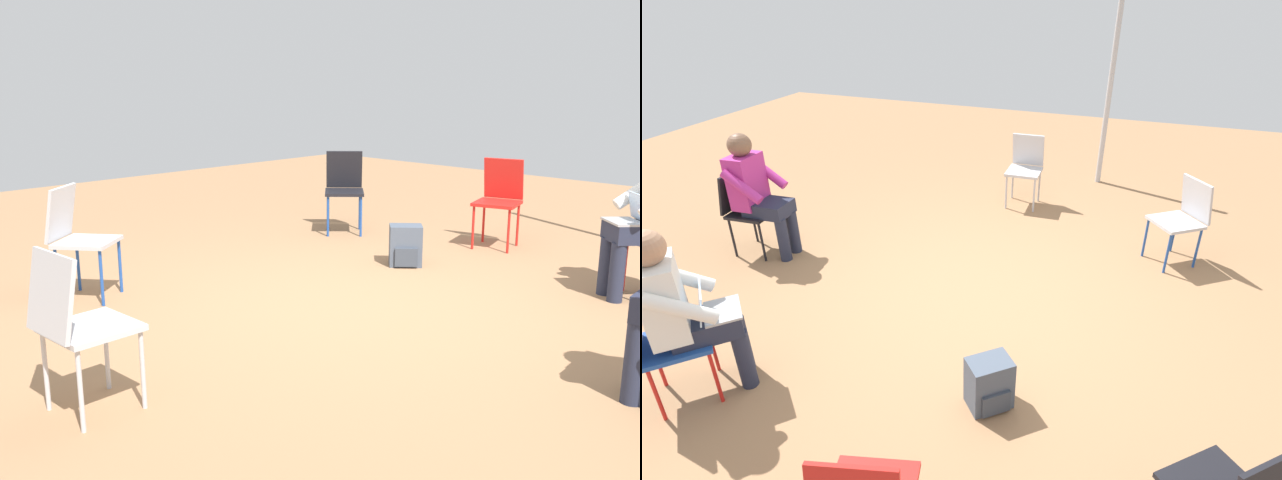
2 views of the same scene
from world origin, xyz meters
TOP-DOWN VIEW (x-y plane):
  - ground_plane at (0.00, 0.00)m, footprint 14.00×14.00m
  - chair_east at (2.31, 0.29)m, footprint 0.52×0.49m
  - chair_northeast at (1.73, 1.80)m, footprint 0.59×0.58m
  - chair_west at (-2.25, -0.12)m, footprint 0.45×0.41m
  - chair_northwest at (-1.35, 1.65)m, footprint 0.58×0.58m
  - backpack_near_laptop_user at (1.10, 0.48)m, footprint 0.34×0.34m

SIDE VIEW (x-z plane):
  - ground_plane at x=0.00m, z-range 0.00..0.00m
  - backpack_near_laptop_user at x=1.10m, z-range -0.02..0.34m
  - chair_east at x=2.31m, z-range 0.07..0.92m
  - chair_northeast at x=1.73m, z-range 0.07..0.92m
  - chair_west at x=-2.25m, z-range 0.07..0.92m
  - chair_northwest at x=-1.35m, z-range 0.07..0.92m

